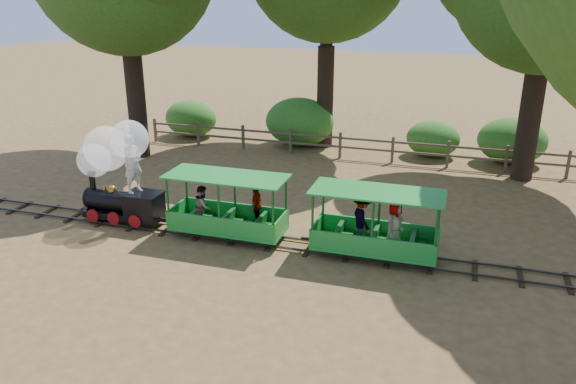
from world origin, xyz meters
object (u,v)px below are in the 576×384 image
(carriage_rear, at_px, (374,228))
(locomotive, at_px, (114,165))
(fence, at_px, (366,146))
(carriage_front, at_px, (227,212))

(carriage_rear, bearing_deg, locomotive, 179.47)
(carriage_rear, height_order, fence, carriage_rear)
(carriage_front, bearing_deg, fence, 74.35)
(carriage_rear, relative_size, fence, 0.17)
(carriage_front, height_order, carriage_rear, same)
(locomotive, relative_size, carriage_rear, 0.95)
(locomotive, bearing_deg, carriage_rear, -0.53)
(locomotive, xyz_separation_m, fence, (5.57, 7.93, -1.11))
(carriage_front, distance_m, fence, 8.31)
(locomotive, xyz_separation_m, carriage_rear, (7.17, -0.07, -0.90))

